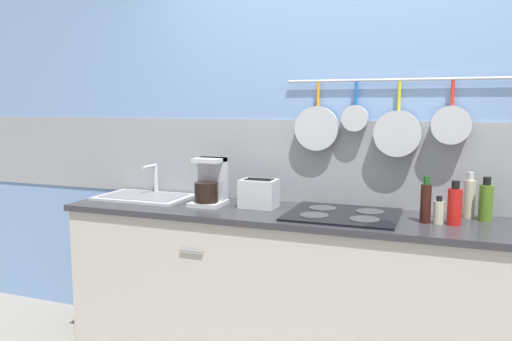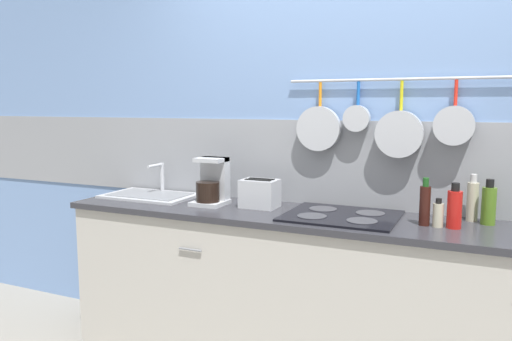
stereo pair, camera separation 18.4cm
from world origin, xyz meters
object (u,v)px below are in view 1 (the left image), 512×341
(bottle_dish_soap, at_px, (455,206))
(bottle_sesame_oil, at_px, (486,202))
(coffee_maker, at_px, (210,185))
(toaster, at_px, (259,193))
(bottle_vinegar, at_px, (470,198))
(bottle_olive_oil, at_px, (426,202))
(bottle_hot_sauce, at_px, (439,212))

(bottle_dish_soap, distance_m, bottle_sesame_oil, 0.21)
(coffee_maker, distance_m, bottle_dish_soap, 1.35)
(bottle_sesame_oil, bearing_deg, toaster, -175.70)
(coffee_maker, bearing_deg, bottle_vinegar, 6.85)
(toaster, distance_m, bottle_sesame_oil, 1.21)
(bottle_vinegar, distance_m, bottle_sesame_oil, 0.09)
(toaster, height_order, bottle_olive_oil, bottle_olive_oil)
(bottle_vinegar, bearing_deg, bottle_hot_sauce, -126.03)
(bottle_olive_oil, bearing_deg, toaster, 176.14)
(toaster, height_order, bottle_sesame_oil, bottle_sesame_oil)
(coffee_maker, relative_size, bottle_hot_sauce, 1.98)
(toaster, bearing_deg, bottle_dish_soap, -3.36)
(bottle_hot_sauce, bearing_deg, toaster, 176.26)
(toaster, bearing_deg, bottle_sesame_oil, 4.30)
(coffee_maker, height_order, bottle_olive_oil, coffee_maker)
(bottle_olive_oil, distance_m, bottle_dish_soap, 0.14)
(coffee_maker, xyz_separation_m, bottle_hot_sauce, (1.28, -0.03, -0.05))
(toaster, relative_size, bottle_dish_soap, 1.02)
(bottle_olive_oil, bearing_deg, bottle_hot_sauce, -2.04)
(coffee_maker, xyz_separation_m, bottle_dish_soap, (1.35, -0.03, -0.02))
(toaster, relative_size, bottle_sesame_oil, 0.99)
(toaster, xyz_separation_m, bottle_hot_sauce, (0.98, -0.06, -0.02))
(coffee_maker, height_order, bottle_dish_soap, coffee_maker)
(bottle_hot_sauce, bearing_deg, bottle_sesame_oil, 34.79)
(bottle_olive_oil, height_order, bottle_hot_sauce, bottle_olive_oil)
(bottle_dish_soap, bearing_deg, bottle_vinegar, 69.38)
(coffee_maker, xyz_separation_m, toaster, (0.30, 0.03, -0.03))
(coffee_maker, relative_size, bottle_vinegar, 1.16)
(coffee_maker, bearing_deg, bottle_hot_sauce, -1.40)
(bottle_dish_soap, height_order, bottle_sesame_oil, bottle_sesame_oil)
(coffee_maker, height_order, bottle_vinegar, coffee_maker)
(bottle_vinegar, bearing_deg, bottle_dish_soap, -110.62)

